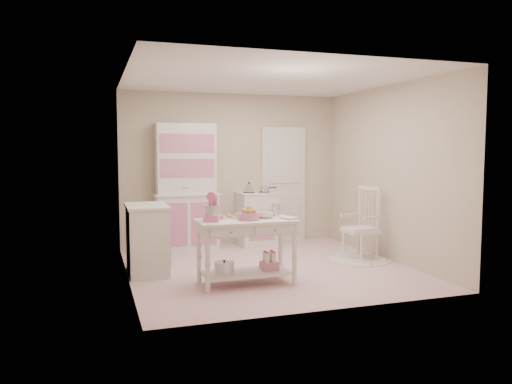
% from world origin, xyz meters
% --- Properties ---
extents(room_shell, '(3.84, 3.84, 2.62)m').
position_xyz_m(room_shell, '(0.00, 0.00, 1.65)').
color(room_shell, pink).
rests_on(room_shell, ground).
extents(door, '(0.82, 0.05, 2.04)m').
position_xyz_m(door, '(0.95, 1.87, 1.02)').
color(door, white).
rests_on(door, ground).
extents(hutch, '(1.06, 0.50, 2.08)m').
position_xyz_m(hutch, '(-0.84, 1.66, 1.04)').
color(hutch, white).
rests_on(hutch, ground).
extents(stove, '(0.62, 0.57, 0.92)m').
position_xyz_m(stove, '(0.36, 1.61, 0.46)').
color(stove, white).
rests_on(stove, ground).
extents(base_cabinet, '(0.54, 0.84, 0.92)m').
position_xyz_m(base_cabinet, '(-1.63, 0.26, 0.46)').
color(base_cabinet, white).
rests_on(base_cabinet, ground).
extents(lace_rug, '(0.92, 0.92, 0.01)m').
position_xyz_m(lace_rug, '(1.48, 0.07, 0.01)').
color(lace_rug, white).
rests_on(lace_rug, ground).
extents(rocking_chair, '(0.70, 0.84, 1.10)m').
position_xyz_m(rocking_chair, '(1.48, 0.07, 0.55)').
color(rocking_chair, white).
rests_on(rocking_chair, ground).
extents(work_table, '(1.20, 0.60, 0.80)m').
position_xyz_m(work_table, '(-0.53, -0.68, 0.40)').
color(work_table, white).
rests_on(work_table, ground).
extents(stand_mixer, '(0.29, 0.33, 0.34)m').
position_xyz_m(stand_mixer, '(-0.95, -0.66, 0.97)').
color(stand_mixer, pink).
rests_on(stand_mixer, work_table).
extents(cookie_tray, '(0.34, 0.24, 0.02)m').
position_xyz_m(cookie_tray, '(-0.68, -0.50, 0.81)').
color(cookie_tray, silver).
rests_on(cookie_tray, work_table).
extents(bread_basket, '(0.25, 0.25, 0.09)m').
position_xyz_m(bread_basket, '(-0.51, -0.73, 0.85)').
color(bread_basket, '#C67197').
rests_on(bread_basket, work_table).
extents(mixing_bowl, '(0.24, 0.24, 0.08)m').
position_xyz_m(mixing_bowl, '(-0.27, -0.60, 0.84)').
color(mixing_bowl, silver).
rests_on(mixing_bowl, work_table).
extents(metal_pitcher, '(0.10, 0.10, 0.17)m').
position_xyz_m(metal_pitcher, '(-0.09, -0.52, 0.89)').
color(metal_pitcher, silver).
rests_on(metal_pitcher, work_table).
extents(recipe_book, '(0.23, 0.26, 0.02)m').
position_xyz_m(recipe_book, '(-0.08, -0.80, 0.81)').
color(recipe_book, silver).
rests_on(recipe_book, work_table).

